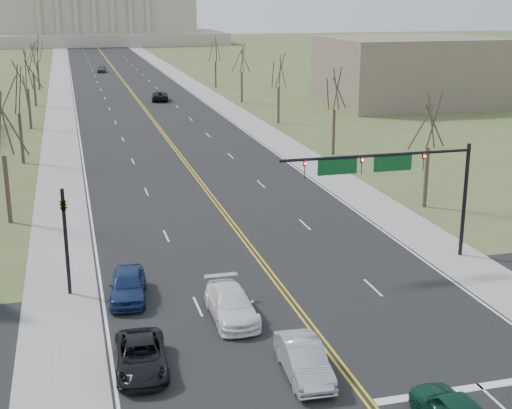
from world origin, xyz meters
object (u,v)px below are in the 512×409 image
car_sb_outer_second (128,285)px  car_far_sb (102,69)px  car_sb_outer_lead (141,356)px  car_sb_inner_second (231,304)px  car_sb_inner_lead (304,360)px  signal_mast (391,172)px  signal_left (65,230)px  car_far_nb (160,96)px

car_sb_outer_second → car_far_sb: car_sb_outer_second is taller
car_sb_outer_lead → car_far_sb: size_ratio=1.06×
car_sb_inner_second → car_sb_inner_lead: bearing=-75.2°
car_far_sb → car_sb_inner_lead: bearing=-83.5°
signal_mast → signal_left: bearing=180.0°
car_sb_outer_second → car_sb_inner_lead: bearing=-50.3°
car_sb_inner_lead → car_sb_inner_second: bearing=107.7°
signal_mast → car_sb_outer_lead: (-16.03, -9.45, -5.08)m
signal_mast → car_sb_inner_lead: 15.80m
car_sb_outer_lead → car_sb_outer_second: car_sb_outer_second is taller
signal_mast → car_sb_inner_second: (-11.04, -5.32, -4.99)m
signal_mast → car_far_nb: (-4.10, 75.42, -4.99)m
signal_mast → car_sb_outer_lead: 19.29m
car_sb_outer_lead → car_far_nb: car_far_nb is taller
car_sb_inner_lead → car_sb_outer_lead: (-6.71, 2.28, -0.09)m
car_far_nb → signal_left: bearing=85.5°
car_sb_outer_lead → car_sb_inner_second: 6.48m
car_sb_inner_lead → car_far_sb: car_far_sb is taller
car_sb_outer_lead → car_sb_inner_second: (4.99, 4.13, 0.09)m
signal_mast → car_sb_inner_lead: signal_mast is taller
signal_left → car_sb_inner_second: bearing=-34.0°
car_sb_inner_lead → car_sb_outer_second: size_ratio=0.98×
car_sb_outer_second → signal_left: bearing=160.4°
car_sb_inner_second → car_sb_outer_lead: bearing=-140.6°
signal_mast → car_sb_outer_lead: size_ratio=2.52×
signal_mast → car_sb_inner_second: 13.24m
signal_mast → car_far_nb: bearing=93.1°
car_sb_outer_lead → car_far_sb: (5.47, 133.08, 0.10)m
car_far_nb → car_far_sb: (-6.47, 48.20, 0.01)m
signal_mast → car_sb_inner_lead: bearing=-128.5°
signal_left → car_far_sb: bearing=86.1°
car_far_nb → car_sb_outer_lead: bearing=88.6°
car_far_sb → car_sb_outer_second: bearing=-86.5°
signal_mast → car_sb_inner_lead: (-9.32, -11.74, -4.99)m
car_sb_inner_lead → car_sb_inner_second: car_sb_inner_lead is taller
car_far_nb → car_sb_outer_second: bearing=87.9°
car_sb_inner_second → car_sb_outer_second: car_sb_outer_second is taller
signal_left → car_sb_inner_second: size_ratio=1.15×
signal_mast → car_far_sb: 124.17m
signal_left → car_far_nb: bearing=78.9°
car_sb_inner_lead → car_far_nb: (5.22, 87.16, -0.00)m
car_sb_outer_second → car_sb_inner_second: bearing=-31.1°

